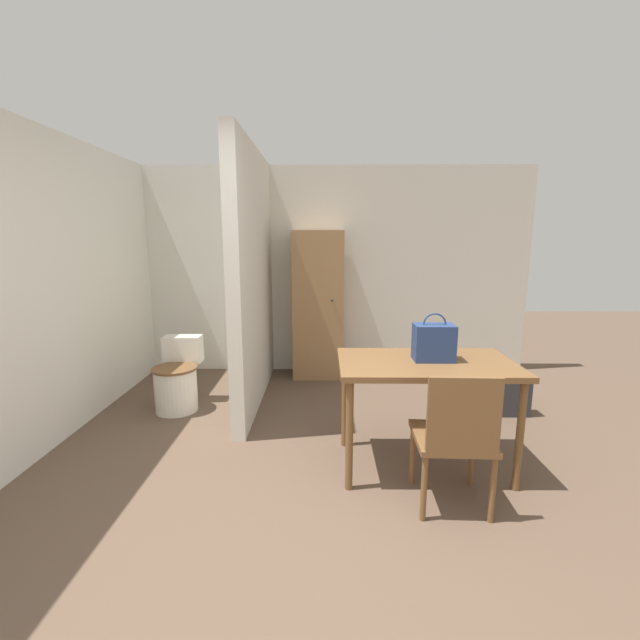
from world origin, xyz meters
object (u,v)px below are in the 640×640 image
handbag (434,342)px  toilet (177,380)px  dining_table (426,373)px  wooden_chair (455,435)px  space_heater (510,393)px  wooden_cabinet (318,305)px

handbag → toilet: bearing=154.7°
toilet → handbag: 2.52m
dining_table → wooden_chair: size_ratio=1.38×
dining_table → space_heater: bearing=42.1°
dining_table → toilet: 2.43m
dining_table → toilet: dining_table is taller
wooden_chair → toilet: wooden_chair is taller
toilet → space_heater: bearing=-2.1°
dining_table → wooden_chair: wooden_chair is taller
wooden_cabinet → handbag: bearing=-68.1°
wooden_chair → handbag: size_ratio=2.63×
dining_table → handbag: (0.05, 0.02, 0.22)m
toilet → wooden_cabinet: 1.82m
space_heater → dining_table: bearing=-137.9°
dining_table → toilet: (-2.15, 1.06, -0.42)m
wooden_chair → toilet: (-2.22, 1.57, -0.20)m
wooden_chair → toilet: bearing=146.5°
wooden_chair → handbag: bearing=93.7°
space_heater → toilet: bearing=177.9°
wooden_chair → wooden_cabinet: 2.79m
toilet → space_heater: size_ratio=1.64×
wooden_chair → space_heater: (0.97, 1.46, -0.28)m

